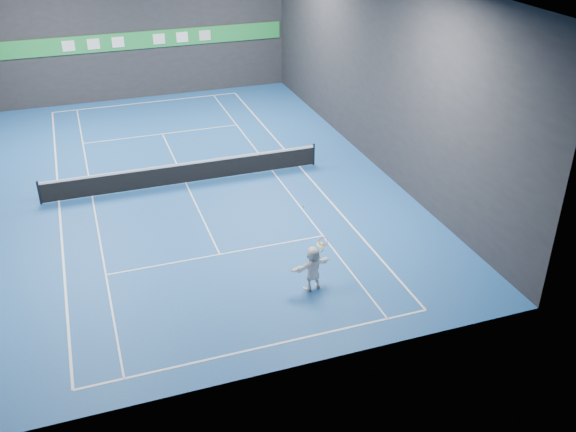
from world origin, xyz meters
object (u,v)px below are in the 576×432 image
object	(u,v)px
tennis_racket	(323,243)
player	(313,268)
tennis_ball	(304,206)
tennis_net	(185,172)

from	to	relation	value
tennis_racket	player	bearing A→B (deg)	-172.49
player	tennis_ball	size ratio (longest dim) A/B	25.09
player	tennis_ball	distance (m)	2.37
player	tennis_racket	size ratio (longest dim) A/B	2.67
tennis_net	tennis_racket	xyz separation A→B (m)	(2.82, -9.49, 1.16)
tennis_net	tennis_racket	size ratio (longest dim) A/B	20.47
tennis_net	tennis_racket	distance (m)	9.97
player	tennis_racket	world-z (taller)	tennis_racket
player	tennis_ball	bearing A→B (deg)	-34.58
tennis_ball	tennis_net	size ratio (longest dim) A/B	0.01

